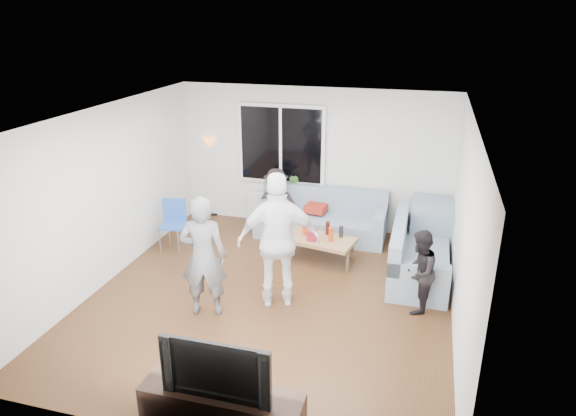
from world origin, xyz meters
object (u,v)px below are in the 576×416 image
(sofa_right_section, at_px, (421,249))
(player_right, at_px, (279,241))
(tv_console, at_px, (222,410))
(floor_lamp, at_px, (212,177))
(sofa_back_section, at_px, (321,214))
(television, at_px, (220,364))
(coffee_table, at_px, (320,249))
(spectator_right, at_px, (419,272))
(player_left, at_px, (203,257))
(side_chair, at_px, (173,226))
(spectator_back, at_px, (276,200))

(sofa_right_section, bearing_deg, player_right, 126.89)
(tv_console, bearing_deg, floor_lamp, 113.86)
(floor_lamp, xyz_separation_m, player_right, (2.22, -2.91, 0.17))
(sofa_back_section, relative_size, television, 2.14)
(tv_console, bearing_deg, sofa_back_section, 90.46)
(coffee_table, bearing_deg, television, -92.25)
(coffee_table, xyz_separation_m, tv_console, (-0.15, -3.81, 0.02))
(player_right, xyz_separation_m, spectator_right, (1.85, 0.32, -0.37))
(sofa_back_section, xyz_separation_m, spectator_right, (1.77, -2.07, 0.16))
(player_left, height_order, television, player_left)
(player_left, bearing_deg, television, 104.12)
(sofa_back_section, height_order, floor_lamp, floor_lamp)
(player_right, distance_m, spectator_right, 1.91)
(floor_lamp, xyz_separation_m, television, (2.34, -5.29, -0.03))
(side_chair, height_order, tv_console, side_chair)
(sofa_back_section, distance_m, spectator_right, 2.73)
(sofa_back_section, height_order, coffee_table, sofa_back_section)
(floor_lamp, xyz_separation_m, spectator_back, (1.46, -0.49, -0.18))
(side_chair, height_order, spectator_right, spectator_right)
(sofa_right_section, relative_size, player_right, 1.05)
(floor_lamp, distance_m, television, 5.78)
(spectator_back, bearing_deg, floor_lamp, 145.87)
(player_right, distance_m, television, 2.39)
(player_left, relative_size, tv_console, 1.05)
(coffee_table, height_order, spectator_back, spectator_back)
(sofa_back_section, relative_size, floor_lamp, 1.47)
(sofa_back_section, bearing_deg, spectator_right, -49.54)
(player_left, bearing_deg, sofa_back_section, -122.28)
(sofa_back_section, relative_size, player_left, 1.37)
(tv_console, distance_m, television, 0.53)
(coffee_table, bearing_deg, spectator_right, -35.17)
(coffee_table, relative_size, floor_lamp, 0.71)
(tv_console, relative_size, television, 1.49)
(sofa_right_section, height_order, player_right, player_right)
(coffee_table, relative_size, player_right, 0.58)
(floor_lamp, distance_m, tv_console, 5.81)
(floor_lamp, xyz_separation_m, tv_console, (2.34, -5.29, -0.56))
(spectator_back, height_order, tv_console, spectator_back)
(player_left, bearing_deg, coffee_table, -134.74)
(player_right, height_order, television, player_right)
(player_right, relative_size, tv_console, 1.19)
(spectator_back, bearing_deg, television, -95.27)
(sofa_right_section, height_order, floor_lamp, floor_lamp)
(sofa_back_section, xyz_separation_m, spectator_back, (-0.84, 0.03, 0.17))
(sofa_back_section, relative_size, spectator_back, 1.92)
(player_right, relative_size, television, 1.77)
(side_chair, bearing_deg, player_left, -63.97)
(sofa_right_section, distance_m, player_left, 3.34)
(spectator_right, relative_size, spectator_back, 0.97)
(sofa_back_section, distance_m, side_chair, 2.59)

